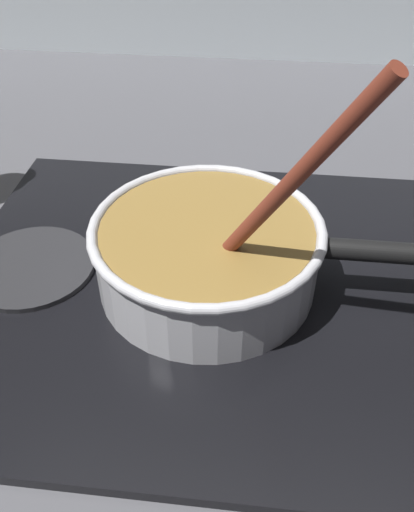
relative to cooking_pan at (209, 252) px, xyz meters
name	(u,v)px	position (x,y,z in m)	size (l,w,h in m)	color
ground	(218,347)	(0.02, -0.06, -0.07)	(2.40, 1.60, 0.04)	#4C4C51
hob_plate	(207,286)	(0.00, 0.00, -0.05)	(0.56, 0.48, 0.01)	black
burner_ring	(207,279)	(0.00, 0.00, -0.04)	(0.17, 0.17, 0.01)	#592D0C
spare_burner	(31,266)	(-0.20, 0.00, -0.04)	(0.14, 0.14, 0.01)	#262628
cooking_pan	(209,252)	(0.00, 0.00, 0.00)	(0.40, 0.24, 0.28)	silver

